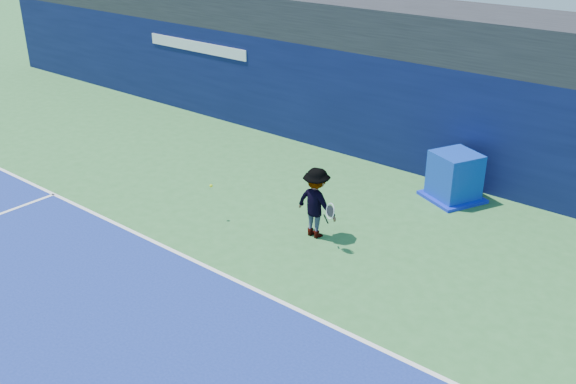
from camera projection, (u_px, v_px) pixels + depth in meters
The scene contains 7 objects.
ground at pixel (62, 326), 11.24m from camera, with size 80.00×80.00×0.00m, color #327136.
baseline at pixel (189, 258), 13.34m from camera, with size 24.00×0.10×0.01m, color white.
stadium_band at pixel (407, 26), 17.82m from camera, with size 36.00×3.00×1.20m, color black.
back_wall_assembly at pixel (384, 107), 18.00m from camera, with size 36.00×1.03×3.00m.
equipment_cart at pixel (454, 178), 15.80m from camera, with size 1.67×1.67×1.21m.
tennis_player at pixel (316, 203), 13.94m from camera, with size 1.27×0.71×1.61m.
tennis_ball at pixel (211, 186), 14.65m from camera, with size 0.07×0.07×0.07m.
Camera 1 is at (8.93, -4.62, 6.81)m, focal length 40.00 mm.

